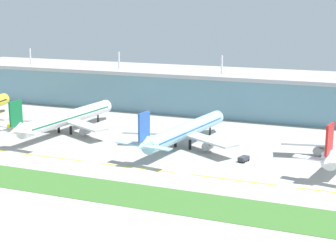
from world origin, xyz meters
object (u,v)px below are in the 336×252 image
object	(u,v)px
airliner_center	(185,131)
fuel_truck	(16,126)
airliner_near_middle	(66,118)
pushback_tug	(244,159)

from	to	relation	value
airliner_center	fuel_truck	world-z (taller)	airliner_center
airliner_near_middle	airliner_center	distance (m)	55.13
airliner_center	fuel_truck	distance (m)	77.40
airliner_near_middle	airliner_center	size ratio (longest dim) A/B	1.05
airliner_center	pushback_tug	size ratio (longest dim) A/B	13.56
airliner_center	pushback_tug	bearing A→B (deg)	-21.50
fuel_truck	pushback_tug	bearing A→B (deg)	-4.42
airliner_near_middle	pushback_tug	xyz separation A→B (m)	(80.87, -13.30, -5.36)
airliner_center	fuel_truck	bearing A→B (deg)	-178.36
fuel_truck	pushback_tug	world-z (taller)	fuel_truck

